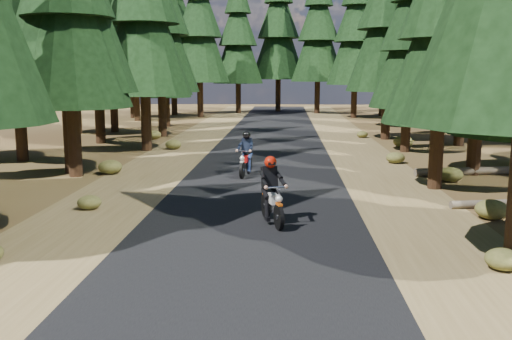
{
  "coord_description": "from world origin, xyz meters",
  "views": [
    {
      "loc": [
        0.89,
        -15.24,
        3.92
      ],
      "look_at": [
        0.0,
        1.5,
        1.1
      ],
      "focal_mm": 40.0,
      "sensor_mm": 36.0,
      "label": 1
    }
  ],
  "objects": [
    {
      "name": "pine_forest",
      "position": [
        -0.02,
        21.05,
        7.89
      ],
      "size": [
        34.59,
        55.08,
        16.32
      ],
      "color": "black",
      "rests_on": "ground"
    },
    {
      "name": "road",
      "position": [
        0.0,
        5.0,
        0.01
      ],
      "size": [
        6.0,
        100.0,
        0.01
      ],
      "primitive_type": "cube",
      "color": "black",
      "rests_on": "ground"
    },
    {
      "name": "rider_follow",
      "position": [
        -0.67,
        6.59,
        0.58
      ],
      "size": [
        0.86,
        2.01,
        1.73
      ],
      "rotation": [
        0.0,
        0.0,
        3.0
      ],
      "color": "#A20C0A",
      "rests_on": "road"
    },
    {
      "name": "shoulder_l",
      "position": [
        -4.6,
        5.0,
        0.0
      ],
      "size": [
        3.2,
        100.0,
        0.01
      ],
      "primitive_type": "cube",
      "color": "brown",
      "rests_on": "ground"
    },
    {
      "name": "rider_lead",
      "position": [
        0.53,
        -0.54,
        0.6
      ],
      "size": [
        1.16,
        2.09,
        1.78
      ],
      "rotation": [
        0.0,
        0.0,
        3.44
      ],
      "color": "beige",
      "rests_on": "road"
    },
    {
      "name": "understory_shrubs",
      "position": [
        1.64,
        7.6,
        0.27
      ],
      "size": [
        15.41,
        29.65,
        0.65
      ],
      "color": "#474C1E",
      "rests_on": "ground"
    },
    {
      "name": "shoulder_r",
      "position": [
        4.6,
        5.0,
        0.0
      ],
      "size": [
        3.2,
        100.0,
        0.01
      ],
      "primitive_type": "cube",
      "color": "brown",
      "rests_on": "ground"
    },
    {
      "name": "log_near",
      "position": [
        8.68,
        7.37,
        0.16
      ],
      "size": [
        5.61,
        1.4,
        0.32
      ],
      "primitive_type": "cylinder",
      "rotation": [
        0.0,
        1.57,
        0.19
      ],
      "color": "#4C4233",
      "rests_on": "ground"
    },
    {
      "name": "ground",
      "position": [
        0.0,
        0.0,
        0.0
      ],
      "size": [
        120.0,
        120.0,
        0.0
      ],
      "primitive_type": "plane",
      "color": "#462D19",
      "rests_on": "ground"
    }
  ]
}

